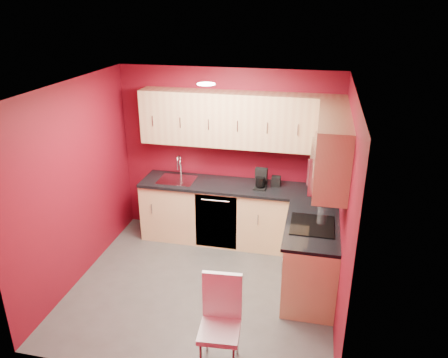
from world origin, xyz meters
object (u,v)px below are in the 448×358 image
at_px(microwave, 328,166).
at_px(sink, 177,177).
at_px(dining_chair, 220,326).
at_px(coffee_maker, 260,179).
at_px(paper_towel, 324,195).
at_px(napkin_holder, 276,181).

xyz_separation_m(microwave, sink, (-2.09, 1.00, -0.72)).
bearing_deg(dining_chair, coffee_maker, 84.58).
xyz_separation_m(sink, paper_towel, (2.10, -0.40, 0.11)).
relative_size(microwave, sink, 1.46).
height_order(microwave, sink, microwave).
height_order(sink, napkin_holder, sink).
bearing_deg(napkin_holder, dining_chair, -95.60).
bearing_deg(microwave, sink, 154.40).
xyz_separation_m(microwave, dining_chair, (-0.90, -1.40, -1.18)).
bearing_deg(coffee_maker, paper_towel, -18.44).
relative_size(napkin_holder, paper_towel, 0.47).
height_order(sink, coffee_maker, sink).
bearing_deg(napkin_holder, microwave, -58.90).
relative_size(microwave, paper_towel, 2.67).
xyz_separation_m(microwave, coffee_maker, (-0.86, 0.94, -0.61)).
xyz_separation_m(coffee_maker, dining_chair, (-0.04, -2.34, -0.57)).
relative_size(paper_towel, dining_chair, 0.30).
relative_size(microwave, coffee_maker, 2.74).
distance_m(napkin_holder, dining_chair, 2.55).
xyz_separation_m(napkin_holder, paper_towel, (0.66, -0.49, 0.08)).
relative_size(microwave, napkin_holder, 5.65).
relative_size(sink, paper_towel, 1.82).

